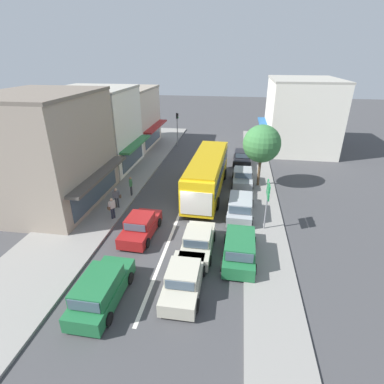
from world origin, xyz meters
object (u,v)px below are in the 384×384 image
(sedan_queue_far_back, at_px, (141,226))
(parked_sedan_kerb_rear, at_px, (242,158))
(sedan_behind_bus_mid, at_px, (184,280))
(pedestrian_with_handbag_near, at_px, (116,197))
(city_bus, at_px, (207,172))
(pedestrian_far_walker, at_px, (131,185))
(parked_wagon_kerb_front, at_px, (240,248))
(wagon_adjacent_lane_trail, at_px, (101,289))
(pedestrian_browsing_midblock, at_px, (112,207))
(parked_sedan_kerb_third, at_px, (243,177))
(sedan_adjacent_lane_lead, at_px, (198,242))
(parked_wagon_kerb_second, at_px, (240,206))
(traffic_light_downstreet, at_px, (177,124))
(street_tree_right, at_px, (262,144))
(directional_road_sign, at_px, (268,194))

(sedan_queue_far_back, xyz_separation_m, parked_sedan_kerb_rear, (6.60, 15.67, 0.00))
(sedan_behind_bus_mid, distance_m, pedestrian_with_handbag_near, 10.37)
(city_bus, height_order, pedestrian_far_walker, city_bus)
(city_bus, xyz_separation_m, parked_wagon_kerb_front, (2.91, -9.09, -1.14))
(wagon_adjacent_lane_trail, distance_m, pedestrian_browsing_midblock, 8.04)
(wagon_adjacent_lane_trail, distance_m, parked_sedan_kerb_third, 17.26)
(sedan_adjacent_lane_lead, distance_m, sedan_behind_bus_mid, 3.42)
(parked_wagon_kerb_second, bearing_deg, wagon_adjacent_lane_trail, -123.95)
(wagon_adjacent_lane_trail, bearing_deg, traffic_light_downstreet, 93.68)
(sedan_queue_far_back, relative_size, pedestrian_with_handbag_near, 2.61)
(parked_wagon_kerb_front, height_order, street_tree_right, street_tree_right)
(parked_wagon_kerb_second, xyz_separation_m, parked_sedan_kerb_third, (0.18, 6.16, -0.08))
(sedan_queue_far_back, distance_m, parked_sedan_kerb_third, 11.94)
(parked_sedan_kerb_third, bearing_deg, street_tree_right, -15.51)
(parked_sedan_kerb_third, bearing_deg, sedan_behind_bus_mid, -101.44)
(pedestrian_with_handbag_near, bearing_deg, sedan_adjacent_lane_lead, -32.99)
(city_bus, height_order, wagon_adjacent_lane_trail, city_bus)
(traffic_light_downstreet, xyz_separation_m, pedestrian_far_walker, (-0.79, -15.97, -1.79))
(parked_sedan_kerb_rear, height_order, pedestrian_browsing_midblock, pedestrian_browsing_midblock)
(parked_wagon_kerb_second, bearing_deg, city_bus, 127.43)
(parked_sedan_kerb_rear, bearing_deg, pedestrian_far_walker, -132.68)
(parked_wagon_kerb_second, relative_size, directional_road_sign, 1.26)
(sedan_adjacent_lane_lead, bearing_deg, pedestrian_with_handbag_near, 147.01)
(sedan_behind_bus_mid, distance_m, parked_wagon_kerb_front, 4.13)
(parked_wagon_kerb_front, relative_size, traffic_light_downstreet, 1.08)
(sedan_behind_bus_mid, bearing_deg, wagon_adjacent_lane_trail, -160.01)
(parked_sedan_kerb_rear, distance_m, pedestrian_with_handbag_near, 15.63)
(city_bus, bearing_deg, wagon_adjacent_lane_trail, -105.13)
(parked_sedan_kerb_rear, height_order, directional_road_sign, directional_road_sign)
(sedan_queue_far_back, relative_size, parked_wagon_kerb_second, 0.94)
(parked_wagon_kerb_second, distance_m, pedestrian_far_walker, 9.33)
(wagon_adjacent_lane_trail, xyz_separation_m, traffic_light_downstreet, (-1.78, 27.63, 2.11))
(wagon_adjacent_lane_trail, height_order, parked_sedan_kerb_rear, wagon_adjacent_lane_trail)
(parked_sedan_kerb_rear, bearing_deg, parked_wagon_kerb_second, -90.51)
(sedan_behind_bus_mid, bearing_deg, sedan_adjacent_lane_lead, 85.54)
(street_tree_right, bearing_deg, parked_wagon_kerb_second, -105.31)
(traffic_light_downstreet, bearing_deg, directional_road_sign, -63.09)
(sedan_queue_far_back, height_order, wagon_adjacent_lane_trail, wagon_adjacent_lane_trail)
(wagon_adjacent_lane_trail, distance_m, parked_wagon_kerb_front, 7.92)
(parked_sedan_kerb_third, distance_m, parked_sedan_kerb_rear, 5.77)
(parked_sedan_kerb_third, distance_m, pedestrian_far_walker, 10.23)
(directional_road_sign, xyz_separation_m, street_tree_right, (-0.09, 7.58, 1.28))
(directional_road_sign, bearing_deg, pedestrian_far_walker, 160.93)
(city_bus, bearing_deg, street_tree_right, 23.94)
(sedan_behind_bus_mid, relative_size, wagon_adjacent_lane_trail, 0.93)
(parked_wagon_kerb_front, xyz_separation_m, directional_road_sign, (1.66, 3.50, 1.96))
(parked_wagon_kerb_front, bearing_deg, parked_sedan_kerb_rear, 89.69)
(sedan_behind_bus_mid, bearing_deg, traffic_light_downstreet, 101.97)
(parked_sedan_kerb_third, distance_m, street_tree_right, 3.63)
(pedestrian_with_handbag_near, distance_m, pedestrian_far_walker, 2.38)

